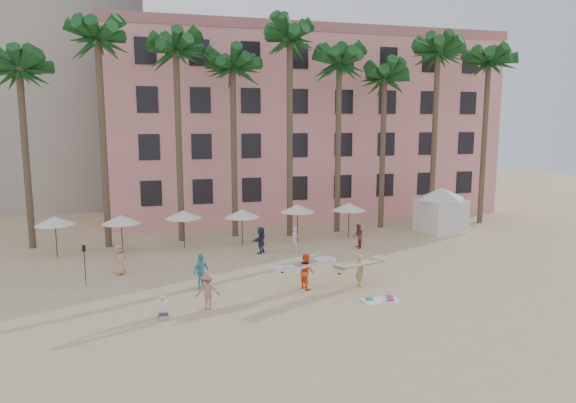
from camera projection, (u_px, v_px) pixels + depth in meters
The scene contains 11 objects.
ground at pixel (311, 304), 24.29m from camera, with size 120.00×120.00×0.00m, color #D1B789.
pink_hotel at pixel (298, 127), 49.66m from camera, with size 35.00×14.00×16.00m, color pink.
palm_row at pixel (254, 59), 36.71m from camera, with size 44.40×5.40×16.30m.
umbrella_row at pixel (213, 214), 35.05m from camera, with size 22.50×2.70×2.73m.
cabana at pixel (441, 206), 39.81m from camera, with size 5.12×5.12×3.50m.
beach_towel at pixel (381, 300), 24.81m from camera, with size 1.81×1.02×0.14m.
carrier_yellow at pixel (360, 268), 26.79m from camera, with size 3.34×2.29×1.76m.
carrier_white at pixel (306, 270), 26.42m from camera, with size 3.03×1.62×1.87m.
beachgoers at pixel (244, 255), 29.81m from camera, with size 16.22×10.47×1.85m.
paddle at pixel (85, 260), 26.67m from camera, with size 0.18×0.04×2.23m.
seated_man at pixel (163, 310), 22.63m from camera, with size 0.41×0.72×0.94m.
Camera 1 is at (-7.23, -22.12, 8.56)m, focal length 32.00 mm.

